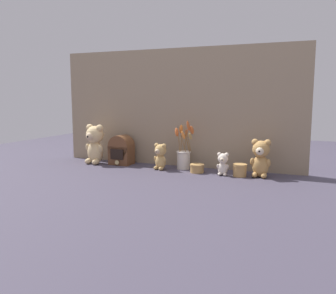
{
  "coord_description": "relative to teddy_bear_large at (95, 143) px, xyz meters",
  "views": [
    {
      "loc": [
        0.85,
        -2.06,
        0.47
      ],
      "look_at": [
        0.0,
        0.02,
        0.15
      ],
      "focal_mm": 38.0,
      "sensor_mm": 36.0,
      "label": 1
    }
  ],
  "objects": [
    {
      "name": "flower_vase",
      "position": [
        0.64,
        0.06,
        -0.05
      ],
      "size": [
        0.14,
        0.11,
        0.32
      ],
      "color": "silver",
      "rests_on": "ground"
    },
    {
      "name": "backdrop_wall",
      "position": [
        0.55,
        0.16,
        0.25
      ],
      "size": [
        1.69,
        0.02,
        0.78
      ],
      "color": "gray",
      "rests_on": "ground"
    },
    {
      "name": "teddy_bear_large",
      "position": [
        0.0,
        0.0,
        0.0
      ],
      "size": [
        0.15,
        0.14,
        0.28
      ],
      "color": "#DBBC84",
      "rests_on": "ground"
    },
    {
      "name": "decorative_tin_short",
      "position": [
        0.75,
        -0.01,
        -0.12
      ],
      "size": [
        0.09,
        0.09,
        0.05
      ],
      "color": "tan",
      "rests_on": "ground"
    },
    {
      "name": "ground_plane",
      "position": [
        0.55,
        -0.01,
        -0.14
      ],
      "size": [
        4.0,
        4.0,
        0.0
      ],
      "primitive_type": "plane",
      "color": "#3D3847"
    },
    {
      "name": "teddy_bear_tiny",
      "position": [
        0.91,
        -0.03,
        -0.07
      ],
      "size": [
        0.07,
        0.07,
        0.14
      ],
      "color": "beige",
      "rests_on": "ground"
    },
    {
      "name": "teddy_bear_small",
      "position": [
        0.5,
        -0.02,
        -0.05
      ],
      "size": [
        0.1,
        0.09,
        0.17
      ],
      "color": "tan",
      "rests_on": "ground"
    },
    {
      "name": "decorative_tin_tall",
      "position": [
        1.02,
        -0.02,
        -0.11
      ],
      "size": [
        0.08,
        0.08,
        0.07
      ],
      "color": "tan",
      "rests_on": "ground"
    },
    {
      "name": "teddy_bear_medium",
      "position": [
        1.13,
        0.01,
        -0.03
      ],
      "size": [
        0.12,
        0.11,
        0.22
      ],
      "color": "tan",
      "rests_on": "ground"
    },
    {
      "name": "vintage_radio",
      "position": [
        0.18,
        0.05,
        -0.05
      ],
      "size": [
        0.15,
        0.12,
        0.2
      ],
      "color": "brown",
      "rests_on": "ground"
    }
  ]
}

